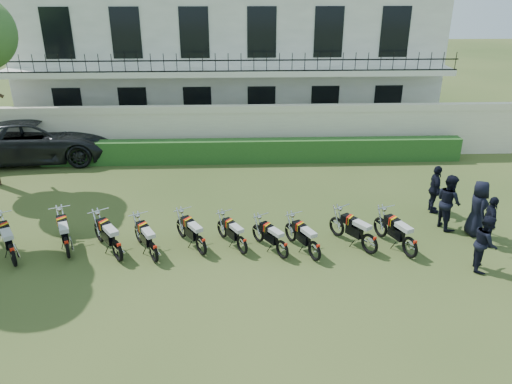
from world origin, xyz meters
TOP-DOWN VIEW (x-y plane):
  - ground at (0.00, 0.00)m, footprint 100.00×100.00m
  - perimeter_wall at (0.00, 8.00)m, footprint 30.00×0.35m
  - hedge at (1.00, 7.20)m, footprint 18.00×0.60m
  - building at (0.00, 13.96)m, footprint 20.40×9.60m
  - motorcycle_0 at (-5.93, -0.98)m, footprint 1.19×1.82m
  - motorcycle_1 at (-4.56, -0.57)m, footprint 0.92×1.88m
  - motorcycle_2 at (-3.09, -0.81)m, footprint 1.24×1.74m
  - motorcycle_3 at (-2.06, -0.90)m, footprint 1.00×1.72m
  - motorcycle_4 at (-0.74, -0.56)m, footprint 1.06×1.65m
  - motorcycle_5 at (0.44, -0.54)m, footprint 0.95×1.54m
  - motorcycle_6 at (1.58, -0.84)m, footprint 1.02×1.52m
  - motorcycle_7 at (2.49, -0.98)m, footprint 0.94×1.70m
  - motorcycle_8 at (4.13, -0.67)m, footprint 1.17×1.68m
  - motorcycle_9 at (5.24, -0.93)m, footprint 0.91×1.89m
  - suv at (-8.28, 7.91)m, footprint 6.85×3.70m
  - officer_1 at (7.05, -1.55)m, footprint 0.82×0.93m
  - officer_2 at (7.78, -0.29)m, footprint 0.58×0.99m
  - officer_3 at (7.72, 0.42)m, footprint 0.62×0.90m
  - officer_4 at (7.00, 0.91)m, footprint 0.85×1.00m
  - officer_5 at (7.00, 2.04)m, footprint 0.54×1.03m

SIDE VIEW (x-z plane):
  - ground at x=0.00m, z-range 0.00..0.00m
  - motorcycle_5 at x=0.44m, z-range -0.04..0.91m
  - motorcycle_6 at x=1.58m, z-range -0.04..0.92m
  - motorcycle_7 at x=2.49m, z-range -0.04..0.97m
  - motorcycle_4 at x=-0.74m, z-range -0.04..0.98m
  - motorcycle_3 at x=-2.06m, z-range -0.04..1.00m
  - motorcycle_8 at x=4.13m, z-range -0.04..1.03m
  - hedge at x=1.00m, z-range 0.00..1.00m
  - motorcycle_9 at x=5.24m, z-range -0.04..1.05m
  - motorcycle_1 at x=-4.56m, z-range -0.04..1.05m
  - motorcycle_2 at x=-3.09m, z-range -0.04..1.07m
  - motorcycle_0 at x=-5.93m, z-range -0.04..1.09m
  - officer_2 at x=7.78m, z-range 0.00..1.59m
  - officer_1 at x=7.05m, z-range 0.00..1.61m
  - officer_5 at x=7.00m, z-range 0.00..1.67m
  - officer_3 at x=7.72m, z-range 0.00..1.79m
  - officer_4 at x=7.00m, z-range 0.00..1.80m
  - suv at x=-8.28m, z-range 0.00..1.83m
  - perimeter_wall at x=0.00m, z-range 0.02..2.32m
  - building at x=0.00m, z-range 0.01..7.41m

